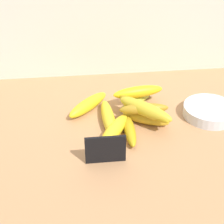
{
  "coord_description": "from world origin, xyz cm",
  "views": [
    {
      "loc": [
        -17.13,
        -85.46,
        66.49
      ],
      "look_at": [
        -7.15,
        2.78,
        8.0
      ],
      "focal_mm": 55.65,
      "sensor_mm": 36.0,
      "label": 1
    }
  ],
  "objects_px": {
    "fruit_bowl": "(209,111)",
    "banana_8": "(145,109)",
    "banana_0": "(88,105)",
    "banana_9": "(143,108)",
    "banana_5": "(146,118)",
    "banana_3": "(114,130)",
    "chalkboard_sign": "(105,150)",
    "banana_2": "(130,130)",
    "banana_4": "(137,100)",
    "banana_1": "(108,118)",
    "banana_6": "(144,109)",
    "banana_7": "(138,92)"
  },
  "relations": [
    {
      "from": "banana_0",
      "to": "banana_4",
      "type": "bearing_deg",
      "value": 5.48
    },
    {
      "from": "banana_9",
      "to": "chalkboard_sign",
      "type": "bearing_deg",
      "value": -128.44
    },
    {
      "from": "banana_5",
      "to": "banana_7",
      "type": "height_order",
      "value": "banana_7"
    },
    {
      "from": "chalkboard_sign",
      "to": "banana_6",
      "type": "relative_size",
      "value": 0.72
    },
    {
      "from": "banana_6",
      "to": "banana_8",
      "type": "bearing_deg",
      "value": -83.6
    },
    {
      "from": "banana_2",
      "to": "banana_4",
      "type": "bearing_deg",
      "value": 72.94
    },
    {
      "from": "fruit_bowl",
      "to": "banana_0",
      "type": "height_order",
      "value": "banana_0"
    },
    {
      "from": "banana_1",
      "to": "banana_8",
      "type": "distance_m",
      "value": 0.12
    },
    {
      "from": "banana_8",
      "to": "chalkboard_sign",
      "type": "bearing_deg",
      "value": -131.14
    },
    {
      "from": "chalkboard_sign",
      "to": "banana_7",
      "type": "height_order",
      "value": "chalkboard_sign"
    },
    {
      "from": "banana_5",
      "to": "banana_8",
      "type": "height_order",
      "value": "banana_8"
    },
    {
      "from": "banana_4",
      "to": "banana_6",
      "type": "relative_size",
      "value": 1.13
    },
    {
      "from": "banana_4",
      "to": "banana_6",
      "type": "distance_m",
      "value": 0.12
    },
    {
      "from": "banana_3",
      "to": "banana_4",
      "type": "distance_m",
      "value": 0.2
    },
    {
      "from": "banana_3",
      "to": "banana_5",
      "type": "xyz_separation_m",
      "value": [
        0.11,
        0.05,
        -0.0
      ]
    },
    {
      "from": "banana_3",
      "to": "banana_9",
      "type": "height_order",
      "value": "banana_9"
    },
    {
      "from": "banana_4",
      "to": "banana_8",
      "type": "relative_size",
      "value": 0.91
    },
    {
      "from": "banana_1",
      "to": "banana_3",
      "type": "bearing_deg",
      "value": -80.7
    },
    {
      "from": "banana_7",
      "to": "banana_8",
      "type": "bearing_deg",
      "value": -89.86
    },
    {
      "from": "fruit_bowl",
      "to": "banana_4",
      "type": "height_order",
      "value": "fruit_bowl"
    },
    {
      "from": "banana_4",
      "to": "banana_2",
      "type": "bearing_deg",
      "value": -107.06
    },
    {
      "from": "chalkboard_sign",
      "to": "banana_8",
      "type": "xyz_separation_m",
      "value": [
        0.14,
        0.16,
        0.02
      ]
    },
    {
      "from": "banana_3",
      "to": "banana_6",
      "type": "relative_size",
      "value": 1.11
    },
    {
      "from": "fruit_bowl",
      "to": "banana_8",
      "type": "height_order",
      "value": "banana_8"
    },
    {
      "from": "chalkboard_sign",
      "to": "fruit_bowl",
      "type": "relative_size",
      "value": 0.65
    },
    {
      "from": "fruit_bowl",
      "to": "banana_8",
      "type": "distance_m",
      "value": 0.23
    },
    {
      "from": "banana_1",
      "to": "banana_8",
      "type": "bearing_deg",
      "value": -10.08
    },
    {
      "from": "banana_0",
      "to": "banana_5",
      "type": "distance_m",
      "value": 0.2
    },
    {
      "from": "banana_4",
      "to": "banana_5",
      "type": "distance_m",
      "value": 0.11
    },
    {
      "from": "banana_3",
      "to": "banana_6",
      "type": "xyz_separation_m",
      "value": [
        0.1,
        0.06,
        0.03
      ]
    },
    {
      "from": "banana_4",
      "to": "banana_0",
      "type": "bearing_deg",
      "value": -174.52
    },
    {
      "from": "banana_2",
      "to": "banana_8",
      "type": "bearing_deg",
      "value": 40.81
    },
    {
      "from": "banana_1",
      "to": "banana_9",
      "type": "distance_m",
      "value": 0.11
    },
    {
      "from": "banana_3",
      "to": "banana_7",
      "type": "height_order",
      "value": "banana_7"
    },
    {
      "from": "banana_3",
      "to": "banana_5",
      "type": "bearing_deg",
      "value": 27.45
    },
    {
      "from": "fruit_bowl",
      "to": "banana_1",
      "type": "bearing_deg",
      "value": -178.67
    },
    {
      "from": "banana_5",
      "to": "banana_3",
      "type": "bearing_deg",
      "value": -152.55
    },
    {
      "from": "chalkboard_sign",
      "to": "banana_2",
      "type": "distance_m",
      "value": 0.14
    },
    {
      "from": "banana_2",
      "to": "banana_3",
      "type": "height_order",
      "value": "banana_3"
    },
    {
      "from": "chalkboard_sign",
      "to": "banana_8",
      "type": "bearing_deg",
      "value": 48.86
    },
    {
      "from": "fruit_bowl",
      "to": "banana_3",
      "type": "bearing_deg",
      "value": -167.08
    },
    {
      "from": "banana_7",
      "to": "banana_9",
      "type": "xyz_separation_m",
      "value": [
        -0.0,
        -0.11,
        0.0
      ]
    },
    {
      "from": "banana_6",
      "to": "banana_8",
      "type": "distance_m",
      "value": 0.01
    },
    {
      "from": "banana_5",
      "to": "banana_8",
      "type": "xyz_separation_m",
      "value": [
        -0.01,
        -0.01,
        0.04
      ]
    },
    {
      "from": "banana_0",
      "to": "banana_9",
      "type": "bearing_deg",
      "value": -30.02
    },
    {
      "from": "banana_0",
      "to": "banana_8",
      "type": "height_order",
      "value": "banana_8"
    },
    {
      "from": "banana_5",
      "to": "banana_8",
      "type": "distance_m",
      "value": 0.04
    },
    {
      "from": "banana_2",
      "to": "banana_3",
      "type": "bearing_deg",
      "value": -179.7
    },
    {
      "from": "fruit_bowl",
      "to": "banana_8",
      "type": "relative_size",
      "value": 0.89
    },
    {
      "from": "banana_2",
      "to": "banana_7",
      "type": "bearing_deg",
      "value": 72.15
    }
  ]
}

